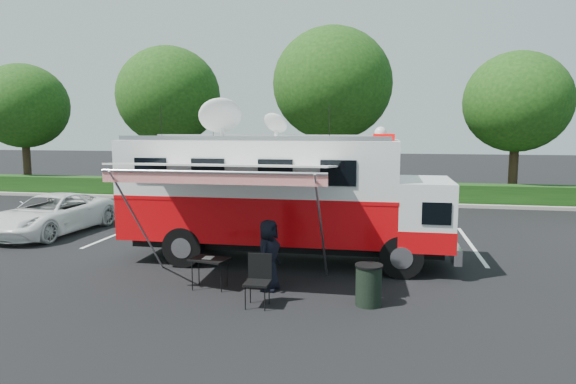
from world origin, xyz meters
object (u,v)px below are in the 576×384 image
Objects in this scene: folding_table at (209,260)px; trash_bin at (369,285)px; white_suv at (52,233)px; command_truck at (282,195)px.

folding_table is 3.72m from trash_bin.
white_suv is 12.51m from trash_bin.
white_suv is (-8.76, 2.18, -1.87)m from command_truck.
trash_bin is at bearing -7.39° from folding_table.
command_truck reaches higher than white_suv.
white_suv is at bearing 146.94° from folding_table.
trash_bin is (11.27, -5.41, 0.45)m from white_suv.
folding_table is at bearing 172.61° from trash_bin.
command_truck reaches higher than folding_table.
command_truck reaches higher than trash_bin.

